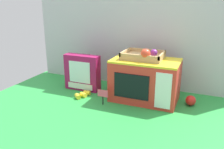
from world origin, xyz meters
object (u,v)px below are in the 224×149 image
(food_groups_crate, at_px, (144,56))
(loose_toy_apple, at_px, (191,100))
(price_sign, at_px, (103,95))
(loose_toy_banana, at_px, (83,95))
(cookie_set_box, at_px, (82,72))
(toy_microwave, at_px, (145,80))

(food_groups_crate, height_order, loose_toy_apple, food_groups_crate)
(price_sign, height_order, loose_toy_banana, price_sign)
(price_sign, bearing_deg, loose_toy_apple, 21.63)
(cookie_set_box, bearing_deg, loose_toy_banana, -61.28)
(toy_microwave, xyz_separation_m, loose_toy_banana, (-0.40, -0.12, -0.12))
(food_groups_crate, xyz_separation_m, loose_toy_banana, (-0.39, -0.13, -0.28))
(loose_toy_banana, relative_size, loose_toy_apple, 1.96)
(cookie_set_box, xyz_separation_m, loose_toy_banana, (0.07, -0.13, -0.11))
(loose_toy_apple, bearing_deg, price_sign, -158.37)
(food_groups_crate, height_order, loose_toy_banana, food_groups_crate)
(loose_toy_apple, bearing_deg, cookie_set_box, -178.80)
(food_groups_crate, relative_size, cookie_set_box, 0.99)
(food_groups_crate, xyz_separation_m, loose_toy_apple, (0.31, 0.01, -0.26))
(food_groups_crate, bearing_deg, cookie_set_box, -179.34)
(cookie_set_box, bearing_deg, food_groups_crate, 0.66)
(loose_toy_apple, bearing_deg, food_groups_crate, -178.03)
(loose_toy_banana, xyz_separation_m, loose_toy_apple, (0.70, 0.14, 0.02))
(toy_microwave, relative_size, price_sign, 4.29)
(toy_microwave, height_order, cookie_set_box, toy_microwave)
(price_sign, bearing_deg, loose_toy_banana, 161.35)
(toy_microwave, height_order, food_groups_crate, food_groups_crate)
(toy_microwave, distance_m, cookie_set_box, 0.48)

